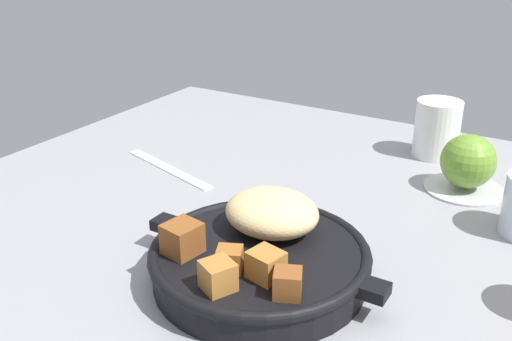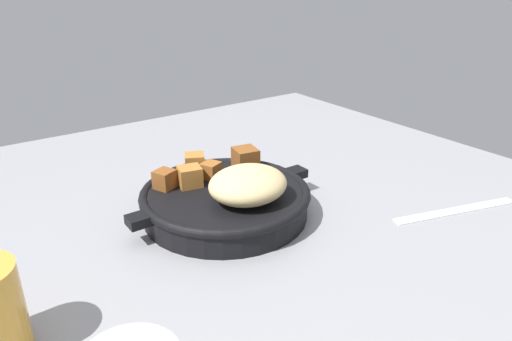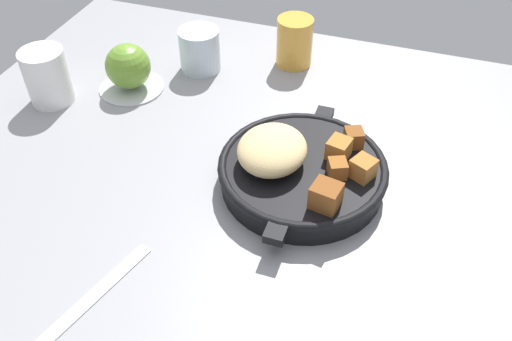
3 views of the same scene
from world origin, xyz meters
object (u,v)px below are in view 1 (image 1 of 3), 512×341
Objects in this scene: cast_iron_skillet at (260,254)px; white_creamer_pitcher at (437,129)px; butter_knife at (169,168)px; red_apple at (468,161)px.

white_creamer_pitcher is (6.08, 42.01, 1.61)cm from cast_iron_skillet.
butter_knife is at bearing -141.33° from white_creamer_pitcher.
white_creamer_pitcher is at bearing 123.88° from red_apple.
cast_iron_skillet is at bearing -112.14° from red_apple.
cast_iron_skillet is 42.48cm from white_creamer_pitcher.
red_apple is 12.30cm from white_creamer_pitcher.
cast_iron_skillet reaches higher than butter_knife.
cast_iron_skillet is 30.57cm from butter_knife.
cast_iron_skillet is 1.40× the size of butter_knife.
red_apple is at bearing 67.86° from cast_iron_skillet.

